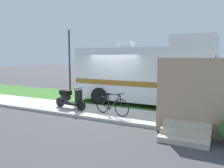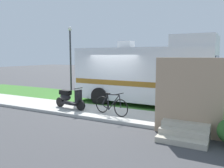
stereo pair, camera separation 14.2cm
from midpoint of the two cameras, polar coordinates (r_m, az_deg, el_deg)
The scene contains 9 objects.
ground_plane at distance 10.95m, azimuth 0.26°, elevation -5.93°, with size 80.00×80.00×0.00m, color #424244.
sidewalk at distance 9.92m, azimuth -2.96°, elevation -6.97°, with size 24.00×2.00×0.12m.
grass_strip at distance 12.26m, azimuth 3.50°, elevation -4.35°, with size 24.00×3.40×0.08m.
motorhome_rv at distance 11.57m, azimuth 8.79°, elevation 2.64°, with size 6.65×2.82×3.33m.
scooter at distance 10.41m, azimuth -10.25°, elevation -3.50°, with size 1.71×0.54×0.97m.
bicycle at distance 9.17m, azimuth 0.20°, elevation -5.26°, with size 1.66×0.58×0.90m.
pickup_truck_near at distance 16.99m, azimuth 1.19°, elevation 1.85°, with size 5.70×2.22×1.70m.
porch_steps at distance 7.41m, azimuth 18.68°, elevation -4.94°, with size 2.00×1.26×2.40m.
street_lamp_post at distance 16.50m, azimuth -10.02°, elevation 7.71°, with size 0.28×0.28×4.44m.
Camera 2 is at (4.98, -9.44, 2.46)m, focal length 36.92 mm.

